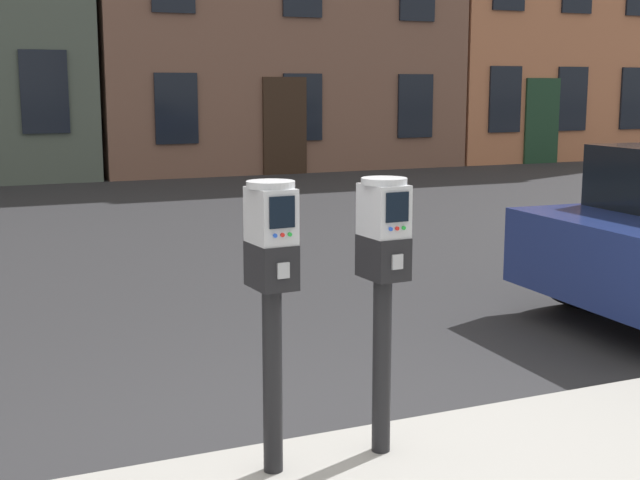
# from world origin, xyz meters

# --- Properties ---
(ground_plane) EXTENTS (160.00, 160.00, 0.00)m
(ground_plane) POSITION_xyz_m (0.00, 0.00, 0.00)
(ground_plane) COLOR #28282B
(parking_meter_near_kerb) EXTENTS (0.23, 0.26, 1.35)m
(parking_meter_near_kerb) POSITION_xyz_m (-0.31, -0.12, 1.07)
(parking_meter_near_kerb) COLOR black
(parking_meter_near_kerb) RESTS_ON sidewalk_slab
(parking_meter_twin_adjacent) EXTENTS (0.23, 0.26, 1.34)m
(parking_meter_twin_adjacent) POSITION_xyz_m (0.26, -0.12, 1.07)
(parking_meter_twin_adjacent) COLOR black
(parking_meter_twin_adjacent) RESTS_ON sidewalk_slab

